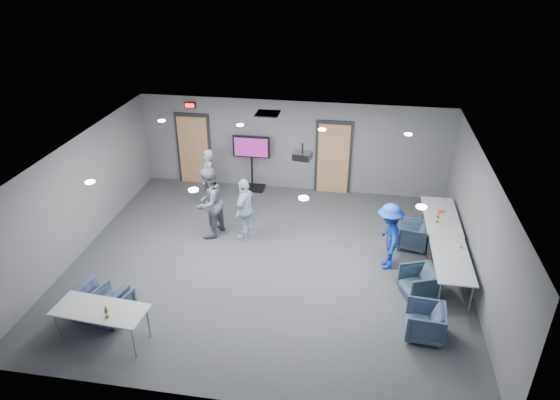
% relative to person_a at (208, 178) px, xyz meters
% --- Properties ---
extents(floor, '(9.00, 9.00, 0.00)m').
position_rel_person_a_xyz_m(floor, '(2.17, -2.56, -0.82)').
color(floor, '#36393E').
rests_on(floor, ground).
extents(ceiling, '(9.00, 9.00, 0.00)m').
position_rel_person_a_xyz_m(ceiling, '(2.17, -2.56, 1.88)').
color(ceiling, silver).
rests_on(ceiling, wall_back).
extents(wall_back, '(9.00, 0.02, 2.70)m').
position_rel_person_a_xyz_m(wall_back, '(2.17, 1.44, 0.53)').
color(wall_back, slate).
rests_on(wall_back, floor).
extents(wall_front, '(9.00, 0.02, 2.70)m').
position_rel_person_a_xyz_m(wall_front, '(2.17, -6.56, 0.53)').
color(wall_front, slate).
rests_on(wall_front, floor).
extents(wall_left, '(0.02, 8.00, 2.70)m').
position_rel_person_a_xyz_m(wall_left, '(-2.33, -2.56, 0.53)').
color(wall_left, slate).
rests_on(wall_left, floor).
extents(wall_right, '(0.02, 8.00, 2.70)m').
position_rel_person_a_xyz_m(wall_right, '(6.67, -2.56, 0.53)').
color(wall_right, slate).
rests_on(wall_right, floor).
extents(door_left, '(1.06, 0.17, 2.24)m').
position_rel_person_a_xyz_m(door_left, '(-0.83, 1.40, 0.24)').
color(door_left, black).
rests_on(door_left, wall_back).
extents(door_right, '(1.06, 0.17, 2.24)m').
position_rel_person_a_xyz_m(door_right, '(3.37, 1.40, 0.24)').
color(door_right, black).
rests_on(door_right, wall_back).
extents(exit_sign, '(0.32, 0.08, 0.16)m').
position_rel_person_a_xyz_m(exit_sign, '(-0.83, 1.38, 1.63)').
color(exit_sign, black).
rests_on(exit_sign, wall_back).
extents(hvac_diffuser, '(0.60, 0.60, 0.03)m').
position_rel_person_a_xyz_m(hvac_diffuser, '(1.67, 0.24, 1.86)').
color(hvac_diffuser, black).
rests_on(hvac_diffuser, ceiling).
extents(downlights, '(6.18, 3.78, 0.02)m').
position_rel_person_a_xyz_m(downlights, '(2.17, -2.56, 1.86)').
color(downlights, white).
rests_on(downlights, ceiling).
extents(person_a, '(0.66, 0.72, 1.65)m').
position_rel_person_a_xyz_m(person_a, '(0.00, 0.00, 0.00)').
color(person_a, gray).
rests_on(person_a, floor).
extents(person_b, '(0.92, 1.06, 1.85)m').
position_rel_person_a_xyz_m(person_b, '(0.50, -1.59, 0.10)').
color(person_b, slate).
rests_on(person_b, floor).
extents(person_c, '(0.61, 1.01, 1.61)m').
position_rel_person_a_xyz_m(person_c, '(1.42, -1.55, -0.02)').
color(person_c, silver).
rests_on(person_c, floor).
extents(person_d, '(0.69, 1.08, 1.59)m').
position_rel_person_a_xyz_m(person_d, '(4.87, -2.27, -0.03)').
color(person_d, '#18389D').
rests_on(person_d, floor).
extents(chair_right_a, '(0.85, 0.83, 0.65)m').
position_rel_person_a_xyz_m(chair_right_a, '(5.52, -1.32, -0.50)').
color(chair_right_a, '#324357').
rests_on(chair_right_a, floor).
extents(chair_right_b, '(0.90, 0.89, 0.64)m').
position_rel_person_a_xyz_m(chair_right_b, '(5.52, -3.23, -0.50)').
color(chair_right_b, '#354A5D').
rests_on(chair_right_b, floor).
extents(chair_right_c, '(0.77, 0.75, 0.65)m').
position_rel_person_a_xyz_m(chair_right_c, '(5.52, -4.47, -0.50)').
color(chair_right_c, '#3B4C66').
rests_on(chair_right_c, floor).
extents(chair_front_a, '(0.85, 0.86, 0.64)m').
position_rel_person_a_xyz_m(chair_front_a, '(-0.50, -4.96, -0.50)').
color(chair_front_a, '#354A5D').
rests_on(chair_front_a, floor).
extents(chair_front_b, '(1.13, 1.04, 0.64)m').
position_rel_person_a_xyz_m(chair_front_b, '(-0.78, -4.96, -0.51)').
color(chair_front_b, '#384061').
rests_on(chair_front_b, floor).
extents(table_right_a, '(0.81, 1.94, 0.73)m').
position_rel_person_a_xyz_m(table_right_a, '(6.17, -0.95, -0.13)').
color(table_right_a, '#B0B3B5').
rests_on(table_right_a, floor).
extents(table_right_b, '(0.77, 1.84, 0.73)m').
position_rel_person_a_xyz_m(table_right_b, '(6.17, -2.85, -0.14)').
color(table_right_b, '#B0B3B5').
rests_on(table_right_b, floor).
extents(table_front_left, '(1.75, 0.84, 0.73)m').
position_rel_person_a_xyz_m(table_front_left, '(-0.37, -5.56, -0.14)').
color(table_front_left, '#B0B3B5').
rests_on(table_front_left, floor).
extents(bottle_front, '(0.07, 0.07, 0.25)m').
position_rel_person_a_xyz_m(bottle_front, '(-0.13, -5.74, -0.00)').
color(bottle_front, '#623910').
rests_on(bottle_front, table_front_left).
extents(bottle_right, '(0.06, 0.06, 0.24)m').
position_rel_person_a_xyz_m(bottle_right, '(6.03, -1.31, -0.01)').
color(bottle_right, '#623910').
rests_on(bottle_right, table_right_a).
extents(snack_box, '(0.17, 0.12, 0.04)m').
position_rel_person_a_xyz_m(snack_box, '(6.18, -0.79, -0.08)').
color(snack_box, '#DA4936').
rests_on(snack_box, table_right_a).
extents(wrapper, '(0.25, 0.21, 0.05)m').
position_rel_person_a_xyz_m(wrapper, '(6.31, -2.33, -0.07)').
color(wrapper, silver).
rests_on(wrapper, table_right_b).
extents(tv_stand, '(1.09, 0.52, 1.67)m').
position_rel_person_a_xyz_m(tv_stand, '(0.99, 1.19, 0.12)').
color(tv_stand, black).
rests_on(tv_stand, floor).
extents(projector, '(0.44, 0.41, 0.37)m').
position_rel_person_a_xyz_m(projector, '(2.83, -1.77, 1.58)').
color(projector, black).
rests_on(projector, ceiling).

